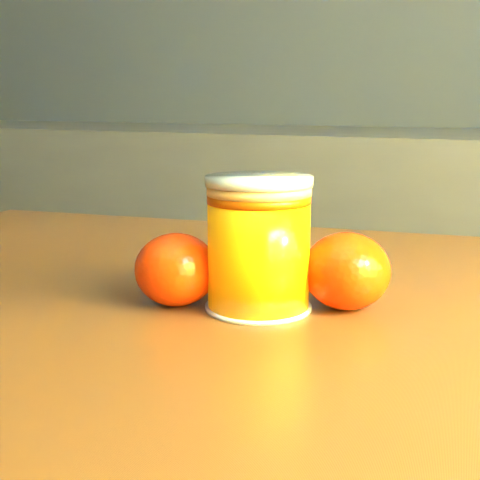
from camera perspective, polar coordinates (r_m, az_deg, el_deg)
The scene contains 5 objects.
kitchen_counter at distance 1.97m, azimuth -3.54°, elevation -3.65°, with size 3.15×0.60×0.90m, color #4D4C51.
table at distance 0.55m, azimuth 4.68°, elevation -16.93°, with size 1.19×0.93×0.81m.
juice_glass at distance 0.52m, azimuth 1.61°, elevation -0.39°, with size 0.08×0.08×0.10m.
orange_front at distance 0.54m, azimuth -5.47°, elevation -2.52°, with size 0.07×0.07×0.06m, color #FF3105.
orange_back at distance 0.53m, azimuth 9.08°, elevation -2.63°, with size 0.07×0.07×0.06m, color #FF3105.
Camera 1 is at (0.99, -0.17, 0.97)m, focal length 50.00 mm.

